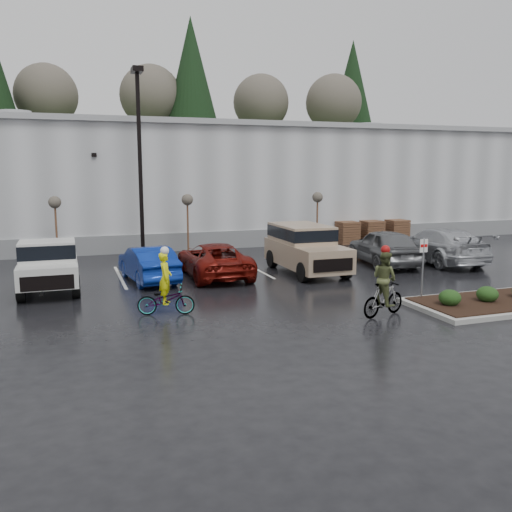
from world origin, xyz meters
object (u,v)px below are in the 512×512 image
object	(u,v)px
car_red	(214,260)
sapling_east	(317,200)
pallet_stack_b	(372,231)
cyclist_hivis	(166,294)
pallet_stack_a	(347,232)
suv_tan	(307,249)
sapling_west	(55,206)
car_blue	(148,264)
car_grey	(384,247)
sapling_mid	(187,203)
fire_lane_sign	(423,262)
pickup_white	(49,263)
car_far_silver	(439,245)
cyclist_olive	(384,290)
pallet_stack_c	(397,230)
lamppost	(139,144)

from	to	relation	value
car_red	sapling_east	bearing A→B (deg)	-140.90
pallet_stack_b	cyclist_hivis	world-z (taller)	cyclist_hivis
pallet_stack_a	suv_tan	world-z (taller)	suv_tan
sapling_west	car_red	distance (m)	9.01
car_blue	car_grey	world-z (taller)	car_grey
pallet_stack_b	sapling_mid	bearing A→B (deg)	-175.11
fire_lane_sign	car_red	size ratio (longest dim) A/B	0.43
car_red	car_grey	size ratio (longest dim) A/B	1.03
fire_lane_sign	suv_tan	distance (m)	6.38
sapling_mid	fire_lane_sign	distance (m)	13.92
suv_tan	pickup_white	bearing A→B (deg)	178.99
sapling_mid	car_far_silver	xyz separation A→B (m)	(10.92, -6.39, -1.88)
pallet_stack_a	pallet_stack_b	xyz separation A→B (m)	(1.70, 0.00, 0.00)
sapling_west	cyclist_olive	distance (m)	16.99
car_grey	cyclist_olive	world-z (taller)	cyclist_olive
pallet_stack_b	car_grey	size ratio (longest dim) A/B	0.27
sapling_west	cyclist_olive	bearing A→B (deg)	-55.31
pallet_stack_a	pallet_stack_b	world-z (taller)	same
car_red	car_far_silver	bearing A→B (deg)	179.33
pallet_stack_c	cyclist_olive	distance (m)	18.15
car_blue	cyclist_olive	distance (m)	9.84
pallet_stack_b	cyclist_hivis	distance (m)	19.45
lamppost	pallet_stack_b	world-z (taller)	lamppost
pallet_stack_b	car_red	world-z (taller)	car_red
pallet_stack_b	pallet_stack_c	size ratio (longest dim) A/B	1.00
pickup_white	lamppost	bearing A→B (deg)	52.15
pallet_stack_b	pallet_stack_c	xyz separation A→B (m)	(1.80, 0.00, 0.00)
sapling_east	car_red	world-z (taller)	sapling_east
suv_tan	pallet_stack_a	bearing A→B (deg)	50.94
fire_lane_sign	suv_tan	world-z (taller)	fire_lane_sign
sapling_mid	pallet_stack_c	bearing A→B (deg)	4.24
sapling_east	car_grey	bearing A→B (deg)	-84.14
sapling_mid	car_red	size ratio (longest dim) A/B	0.62
lamppost	pallet_stack_b	bearing A→B (deg)	8.02
sapling_east	pallet_stack_c	size ratio (longest dim) A/B	2.37
pallet_stack_b	cyclist_olive	size ratio (longest dim) A/B	0.61
pickup_white	fire_lane_sign	bearing A→B (deg)	-27.99
sapling_west	suv_tan	world-z (taller)	sapling_west
car_far_silver	cyclist_hivis	world-z (taller)	cyclist_hivis
sapling_west	pallet_stack_b	bearing A→B (deg)	3.14
pallet_stack_b	car_grey	distance (m)	7.87
sapling_east	cyclist_hivis	bearing A→B (deg)	-132.94
pallet_stack_c	car_blue	distance (m)	17.97
sapling_west	car_blue	world-z (taller)	sapling_west
sapling_west	pickup_white	bearing A→B (deg)	-91.87
sapling_west	car_red	world-z (taller)	sapling_west
sapling_west	pallet_stack_b	distance (m)	18.34
pallet_stack_c	car_far_silver	bearing A→B (deg)	-109.20
pallet_stack_c	car_far_silver	world-z (taller)	car_far_silver
sapling_mid	pallet_stack_a	world-z (taller)	sapling_mid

